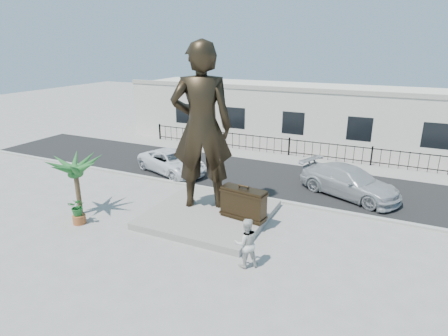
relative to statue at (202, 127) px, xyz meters
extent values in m
plane|color=#9E9991|center=(1.11, -2.03, -4.04)|extent=(100.00, 100.00, 0.00)
cube|color=black|center=(1.11, 5.97, -4.04)|extent=(40.00, 7.00, 0.01)
cube|color=#A5A399|center=(1.11, 2.47, -3.98)|extent=(40.00, 0.25, 0.12)
cube|color=#9E9991|center=(1.11, 9.97, -4.03)|extent=(40.00, 2.50, 0.02)
cube|color=gray|center=(0.61, -0.53, -3.89)|extent=(5.20, 5.20, 0.30)
cube|color=black|center=(1.11, 10.77, -3.44)|extent=(22.00, 0.10, 1.20)
cube|color=silver|center=(1.11, 14.97, -1.84)|extent=(28.00, 7.00, 4.40)
imported|color=black|center=(0.00, 0.00, 0.00)|extent=(3.23, 2.77, 7.49)
cube|color=black|center=(2.29, -0.55, -3.05)|extent=(2.05, 0.88, 1.40)
imported|color=silver|center=(3.62, -3.52, -3.12)|extent=(1.14, 1.10, 1.85)
imported|color=white|center=(-4.34, 4.05, -3.36)|extent=(5.32, 3.75, 1.35)
imported|color=#ADAFB1|center=(6.00, 4.85, -3.27)|extent=(5.71, 4.03, 1.53)
imported|color=#E75D0C|center=(-4.73, 10.24, -3.18)|extent=(1.23, 0.94, 1.69)
cylinder|color=#9B5229|center=(-4.31, -3.57, -3.84)|extent=(0.56, 0.56, 0.40)
imported|color=#1F6126|center=(-4.31, -3.57, -3.24)|extent=(0.93, 0.88, 0.82)
camera|label=1|loc=(7.90, -14.37, 3.55)|focal=30.00mm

